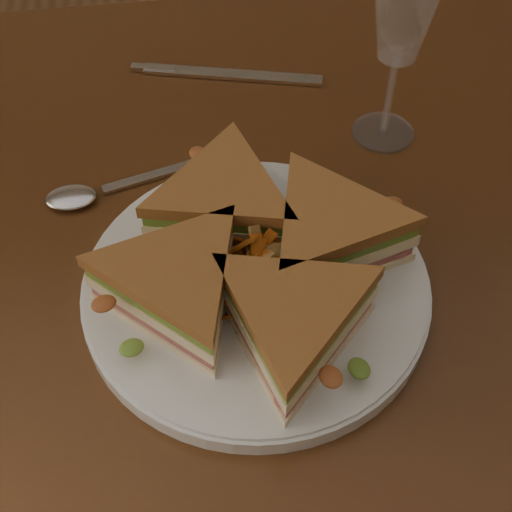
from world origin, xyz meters
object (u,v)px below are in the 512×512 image
at_px(table, 193,300).
at_px(plate, 256,288).
at_px(knife, 220,74).
at_px(wine_glass, 404,13).
at_px(spoon, 95,192).
at_px(sandwich_wedges, 256,260).

distance_m(table, plate, 0.14).
xyz_separation_m(knife, wine_glass, (0.16, -0.12, 0.14)).
xyz_separation_m(plate, knife, (0.00, 0.31, -0.01)).
height_order(table, spoon, spoon).
bearing_deg(sandwich_wedges, table, 126.12).
bearing_deg(table, spoon, 141.62).
bearing_deg(spoon, wine_glass, -6.25).
distance_m(table, sandwich_wedges, 0.17).
xyz_separation_m(spoon, wine_glass, (0.29, 0.05, 0.13)).
bearing_deg(plate, spoon, 134.34).
relative_size(sandwich_wedges, knife, 1.47).
distance_m(plate, spoon, 0.19).
bearing_deg(table, knife, 76.33).
relative_size(table, sandwich_wedges, 3.86).
bearing_deg(plate, wine_glass, 49.33).
bearing_deg(spoon, knife, 35.50).
height_order(table, knife, knife).
distance_m(sandwich_wedges, spoon, 0.20).
height_order(table, sandwich_wedges, sandwich_wedges).
xyz_separation_m(table, plate, (0.05, -0.07, 0.11)).
bearing_deg(sandwich_wedges, plate, -116.57).
distance_m(table, knife, 0.26).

